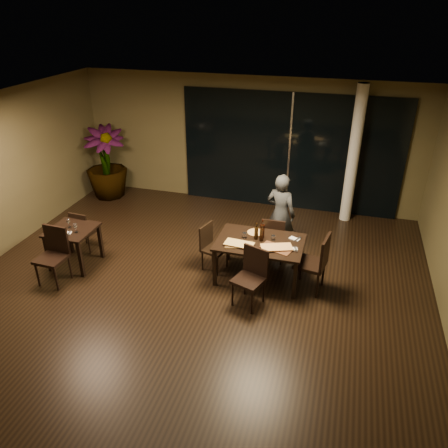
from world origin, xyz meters
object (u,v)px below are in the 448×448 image
side_table (73,235)px  chair_side_far (83,229)px  chair_main_near (252,273)px  chair_side_near (54,252)px  chair_main_right (316,261)px  bottle_c (262,229)px  chair_main_left (211,245)px  main_table (260,245)px  diner (281,214)px  potted_plant (106,163)px  chair_main_far (274,237)px  bottle_a (256,231)px  bottle_b (262,233)px

side_table → chair_side_far: bearing=103.7°
chair_main_near → chair_side_near: 3.46m
chair_main_right → bottle_c: bearing=-93.8°
chair_main_left → chair_main_right: chair_main_right is taller
side_table → chair_side_far: chair_side_far is taller
main_table → side_table: bearing=-171.6°
diner → potted_plant: bearing=-1.4°
chair_main_left → bottle_c: size_ratio=2.48×
chair_side_far → potted_plant: 2.72m
chair_main_far → potted_plant: size_ratio=0.52×
chair_main_far → chair_main_left: (-1.06, -0.54, -0.03)m
chair_main_left → diner: size_ratio=0.54×
chair_main_right → potted_plant: potted_plant is taller
chair_main_right → chair_side_near: 4.51m
chair_side_far → diner: (3.70, 1.07, 0.33)m
side_table → chair_main_right: (4.38, 0.40, -0.03)m
chair_main_near → chair_side_far: (-3.54, 0.70, -0.07)m
chair_main_near → chair_main_right: 1.14m
main_table → bottle_a: bearing=142.9°
side_table → diner: diner is taller
chair_main_far → bottle_b: size_ratio=3.05×
chair_main_near → chair_main_left: chair_main_near is taller
side_table → main_table: bearing=8.4°
main_table → chair_main_left: size_ratio=1.72×
chair_main_right → potted_plant: size_ratio=0.60×
bottle_c → chair_main_left: bearing=-177.5°
chair_side_near → bottle_b: 3.62m
chair_main_left → chair_main_right: size_ratio=0.82×
chair_main_far → chair_main_right: 1.12m
chair_main_near → chair_side_near: size_ratio=0.96×
chair_side_near → chair_main_right: bearing=14.8°
chair_main_far → chair_main_near: bearing=84.6°
side_table → bottle_c: bearing=10.5°
chair_main_near → chair_side_near: chair_side_near is taller
chair_main_near → bottle_a: 0.86m
bottle_b → chair_side_far: bearing=-179.5°
chair_main_right → chair_side_near: (-4.41, -0.94, -0.02)m
chair_side_near → potted_plant: bearing=108.0°
chair_main_near → bottle_c: size_ratio=2.78×
side_table → bottle_a: size_ratio=2.61×
chair_main_far → bottle_c: size_ratio=2.63×
potted_plant → bottle_b: size_ratio=5.84×
chair_main_left → potted_plant: 4.27m
main_table → diner: (0.18, 1.06, 0.13)m
chair_main_near → bottle_b: bottle_b is taller
potted_plant → bottle_a: bearing=-29.8°
chair_main_near → chair_side_far: size_ratio=1.15×
chair_side_near → bottle_a: 3.53m
chair_main_left → chair_side_far: size_ratio=1.03×
main_table → chair_side_near: (-3.42, -1.04, -0.11)m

